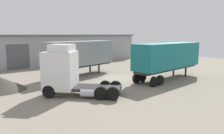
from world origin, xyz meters
TOP-DOWN VIEW (x-y plane):
  - ground_plane at (0.00, 0.00)m, footprint 60.00×60.00m
  - warehouse_building at (0.00, 17.24)m, footprint 32.23×6.99m
  - tractor_unit_white at (-8.12, -2.59)m, footprint 6.08×6.19m
  - container_trailer_orange at (3.64, -4.03)m, footprint 9.89×3.21m
  - container_trailer_green at (-2.69, 4.09)m, footprint 9.57×4.28m
  - gravel_pile at (-11.99, 2.60)m, footprint 4.53×4.53m
  - oil_drum at (6.75, 1.18)m, footprint 0.58×0.58m
  - traffic_cone at (5.64, 1.54)m, footprint 0.40×0.40m

SIDE VIEW (x-z plane):
  - ground_plane at x=0.00m, z-range 0.00..0.00m
  - traffic_cone at x=5.64m, z-range -0.02..0.53m
  - oil_drum at x=6.75m, z-range 0.00..0.88m
  - gravel_pile at x=-11.99m, z-range 0.00..1.19m
  - tractor_unit_white at x=-8.12m, z-range -0.12..4.09m
  - warehouse_building at x=0.00m, z-range 0.01..4.96m
  - container_trailer_orange at x=3.64m, z-range 0.55..4.60m
  - container_trailer_green at x=-2.69m, z-range 0.55..4.73m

